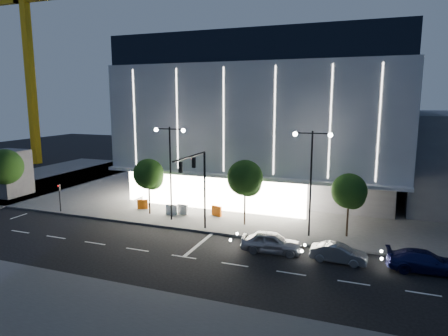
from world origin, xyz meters
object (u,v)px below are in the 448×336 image
traffic_mast (198,177)px  street_lamp_east (311,168)px  ped_signal_far (60,195)px  car_third (425,261)px  tower_crane (33,45)px  barrier_b (171,210)px  street_lamp_west (170,160)px  barrier_c (217,211)px  barrier_a (143,204)px  tree_left (149,176)px  car_lead (272,242)px  car_second (338,253)px  tree_mid (245,180)px  tree_right (349,193)px  barrier_d (183,209)px

traffic_mast → street_lamp_east: size_ratio=0.79×
ped_signal_far → car_third: 33.50m
tower_crane → barrier_b: (37.11, -20.50, -19.86)m
street_lamp_west → tower_crane: size_ratio=0.28×
car_third → barrier_c: (-17.79, 6.64, -0.07)m
ped_signal_far → barrier_a: 8.40m
tower_crane → barrier_a: 43.54m
tree_left → barrier_a: 3.94m
street_lamp_east → car_lead: street_lamp_east is taller
car_second → barrier_c: (-12.19, 7.06, -0.00)m
tree_left → tower_crane: bearing=149.0°
barrier_b → barrier_c: 4.55m
tree_mid → car_second: bearing=-31.9°
street_lamp_east → tree_mid: street_lamp_east is taller
car_lead → barrier_a: (-15.45, 6.59, -0.14)m
tower_crane → tree_left: bearing=-31.0°
tree_right → barrier_a: bearing=176.6°
tree_mid → street_lamp_east: bearing=-9.7°
barrier_d → street_lamp_west: bearing=-90.4°
street_lamp_west → car_lead: bearing=-21.8°
street_lamp_east → car_lead: size_ratio=1.94×
street_lamp_west → traffic_mast: bearing=-33.6°
tree_right → tower_crane: bearing=158.7°
street_lamp_east → barrier_c: bearing=164.4°
tree_right → barrier_a: 20.90m
barrier_b → barrier_d: size_ratio=1.00×
tower_crane → car_third: 67.71m
street_lamp_west → barrier_a: bearing=153.9°
ped_signal_far → tree_mid: 19.35m
tower_crane → car_second: tower_crane is taller
traffic_mast → car_second: bearing=-8.5°
car_lead → car_second: size_ratio=1.17×
tree_right → barrier_b: size_ratio=5.01×
ped_signal_far → car_lead: 23.06m
tower_crane → tree_left: (34.95, -20.98, -16.47)m
barrier_a → barrier_c: 8.19m
barrier_b → traffic_mast: bearing=-49.6°
tower_crane → car_lead: size_ratio=6.88×
street_lamp_east → car_second: 7.45m
tree_left → tree_right: bearing=-0.0°
street_lamp_east → ped_signal_far: street_lamp_east is taller
traffic_mast → car_lead: size_ratio=1.52×
tree_left → barrier_d: 4.74m
tower_crane → tree_mid: 52.17m
ped_signal_far → barrier_d: ped_signal_far is taller
barrier_a → barrier_c: same height
tree_left → barrier_d: size_ratio=5.20×
car_third → street_lamp_west: bearing=74.5°
traffic_mast → tower_crane: (-41.92, 24.66, 15.48)m
street_lamp_west → ped_signal_far: street_lamp_west is taller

